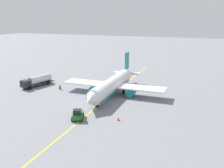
# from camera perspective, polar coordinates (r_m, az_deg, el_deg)

# --- Properties ---
(ground_plane) EXTENTS (400.00, 400.00, 0.00)m
(ground_plane) POSITION_cam_1_polar(r_m,az_deg,el_deg) (66.50, 0.00, -2.49)
(ground_plane) COLOR slate
(airplane) EXTENTS (31.29, 28.13, 9.67)m
(airplane) POSITION_cam_1_polar(r_m,az_deg,el_deg) (66.18, 0.15, -0.18)
(airplane) COLOR white
(airplane) RESTS_ON ground
(fuel_tanker) EXTENTS (11.04, 5.04, 3.15)m
(fuel_tanker) POSITION_cam_1_polar(r_m,az_deg,el_deg) (77.69, -16.87, 0.78)
(fuel_tanker) COLOR #2D2D33
(fuel_tanker) RESTS_ON ground
(pushback_tug) EXTENTS (4.08, 3.39, 2.20)m
(pushback_tug) POSITION_cam_1_polar(r_m,az_deg,el_deg) (51.30, -7.94, -6.97)
(pushback_tug) COLOR #196B28
(pushback_tug) RESTS_ON ground
(refueling_worker) EXTENTS (0.57, 0.63, 1.71)m
(refueling_worker) POSITION_cam_1_polar(r_m,az_deg,el_deg) (72.66, -11.91, -0.61)
(refueling_worker) COLOR navy
(refueling_worker) RESTS_ON ground
(safety_cone_nose) EXTENTS (0.65, 0.65, 0.72)m
(safety_cone_nose) POSITION_cam_1_polar(r_m,az_deg,el_deg) (50.41, 1.46, -8.03)
(safety_cone_nose) COLOR #F2590F
(safety_cone_nose) RESTS_ON ground
(taxi_line_marking) EXTENTS (82.29, 0.44, 0.01)m
(taxi_line_marking) POSITION_cam_1_polar(r_m,az_deg,el_deg) (66.50, 0.00, -2.49)
(taxi_line_marking) COLOR yellow
(taxi_line_marking) RESTS_ON ground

